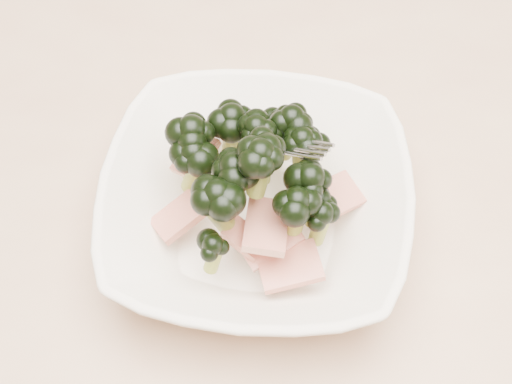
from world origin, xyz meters
TOP-DOWN VIEW (x-y plane):
  - dining_table at (0.00, 0.00)m, footprint 1.20×0.80m
  - broccoli_dish at (-0.03, 0.03)m, footprint 0.28×0.28m

SIDE VIEW (x-z plane):
  - dining_table at x=0.00m, z-range 0.28..1.03m
  - broccoli_dish at x=-0.03m, z-range 0.73..0.85m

